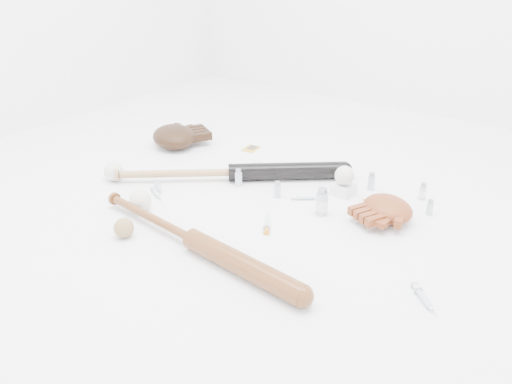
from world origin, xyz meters
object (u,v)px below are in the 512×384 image
Objects in this scene: glove_dark at (174,136)px; pedestal at (343,189)px; bat_dark at (231,172)px; bat_wood at (193,239)px.

glove_dark reaches higher than pedestal.
bat_dark is at bearing -160.51° from pedestal.
pedestal is at bearing -18.91° from bat_dark.
bat_wood is at bearing -104.02° from bat_dark.
bat_dark is 13.01× the size of pedestal.
bat_dark is at bearing 11.54° from glove_dark.
glove_dark is at bearing -179.40° from pedestal.
pedestal is at bearing 76.56° from bat_wood.
bat_wood reaches higher than pedestal.
glove_dark is (-0.47, 0.15, 0.02)m from bat_dark.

